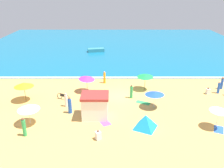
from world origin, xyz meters
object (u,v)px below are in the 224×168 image
beach_umbrella_2 (144,76)px  beachgoer_0 (65,100)px  beachgoer_7 (97,135)px  beachgoer_4 (221,83)px  beachgoer_6 (217,87)px  beach_umbrella_3 (154,93)px  beach_umbrella_4 (27,108)px  lifeguard_cabana (94,106)px  beachgoer_5 (23,127)px  beach_umbrella_1 (218,109)px  beach_umbrella_0 (86,78)px  parked_bicycle (62,97)px  beachgoer_1 (103,78)px  small_boat_0 (95,50)px  beach_tent (144,121)px  beachgoer_2 (130,92)px  beachgoer_3 (207,91)px  beach_umbrella_5 (23,85)px  beachgoer_10 (69,106)px

beach_umbrella_2 → beachgoer_0: beach_umbrella_2 is taller
beachgoer_7 → beachgoer_4: bearing=36.1°
beachgoer_4 → beachgoer_6: (-0.99, -1.40, -0.02)m
beach_umbrella_3 → beach_umbrella_4: 13.22m
lifeguard_cabana → beachgoer_5: bearing=-150.6°
lifeguard_cabana → beach_umbrella_1: size_ratio=1.15×
beach_umbrella_0 → parked_bicycle: bearing=-138.4°
beachgoer_1 → beachgoer_7: size_ratio=1.86×
beachgoer_5 → small_boat_0: bearing=81.5°
beach_tent → beach_umbrella_3: bearing=70.6°
beachgoer_2 → beach_umbrella_3: bearing=-47.2°
beachgoer_1 → beachgoer_0: bearing=-119.8°
beachgoer_7 → beach_umbrella_1: bearing=9.5°
beachgoer_2 → beachgoer_1: bearing=124.5°
beach_tent → beachgoer_3: size_ratio=2.76×
beachgoer_6 → lifeguard_cabana: bearing=-158.3°
beach_umbrella_3 → beachgoer_6: beach_umbrella_3 is taller
small_boat_0 → beachgoer_0: bearing=-94.3°
beachgoer_6 → beach_umbrella_2: bearing=172.9°
parked_bicycle → beachgoer_2: (8.19, 0.47, 0.41)m
beachgoer_4 → small_boat_0: 26.53m
beachgoer_6 → beachgoer_7: (-14.73, -10.08, -0.40)m
beach_umbrella_4 → beach_umbrella_5: 5.74m
beach_umbrella_5 → beachgoer_0: bearing=-16.2°
beachgoer_6 → beachgoer_7: size_ratio=1.77×
beach_umbrella_1 → beachgoer_10: size_ratio=1.31×
lifeguard_cabana → beach_umbrella_5: bearing=155.6°
lifeguard_cabana → beachgoer_6: (15.23, 6.06, -0.49)m
beach_umbrella_3 → beachgoer_5: (-12.58, -5.59, -0.84)m
beachgoer_2 → beach_tent: bearing=-83.0°
lifeguard_cabana → beachgoer_7: lifeguard_cabana is taller
beachgoer_1 → beachgoer_3: 13.69m
beachgoer_4 → beach_umbrella_4: bearing=-158.5°
beach_umbrella_2 → small_boat_0: size_ratio=0.80×
beach_tent → beach_umbrella_0: bearing=126.3°
beach_umbrella_3 → beachgoer_2: size_ratio=1.66×
beach_umbrella_1 → beachgoer_7: 11.47m
beach_umbrella_5 → small_boat_0: 24.31m
beachgoer_2 → beachgoer_7: beachgoer_2 is taller
beach_umbrella_3 → beachgoer_10: beach_umbrella_3 is taller
beachgoer_0 → beach_umbrella_4: bearing=-127.0°
beachgoer_0 → beachgoer_10: 1.71m
beachgoer_4 → beachgoer_5: size_ratio=0.90×
beach_umbrella_5 → beachgoer_4: (24.75, 3.60, -1.24)m
beach_umbrella_3 → beach_umbrella_2: bearing=94.4°
beach_umbrella_1 → beach_umbrella_3: (-5.30, 4.26, -0.24)m
beach_tent → parked_bicycle: size_ratio=1.48×
parked_bicycle → beachgoer_10: bearing=-67.9°
beachgoer_1 → lifeguard_cabana: bearing=-94.1°
beach_umbrella_2 → beachgoer_2: bearing=-127.2°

